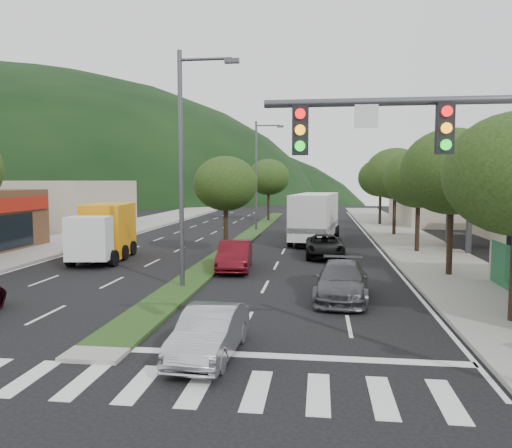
# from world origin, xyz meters

# --- Properties ---
(ground) EXTENTS (160.00, 160.00, 0.00)m
(ground) POSITION_xyz_m (0.00, 0.00, 0.00)
(ground) COLOR black
(ground) RESTS_ON ground
(sidewalk_right) EXTENTS (5.00, 90.00, 0.15)m
(sidewalk_right) POSITION_xyz_m (12.50, 25.00, 0.07)
(sidewalk_right) COLOR gray
(sidewalk_right) RESTS_ON ground
(sidewalk_left) EXTENTS (6.00, 90.00, 0.15)m
(sidewalk_left) POSITION_xyz_m (-13.00, 25.00, 0.07)
(sidewalk_left) COLOR gray
(sidewalk_left) RESTS_ON ground
(median) EXTENTS (1.60, 56.00, 0.12)m
(median) POSITION_xyz_m (0.00, 28.00, 0.06)
(median) COLOR #1D3B15
(median) RESTS_ON ground
(crosswalk) EXTENTS (19.00, 2.20, 0.01)m
(crosswalk) POSITION_xyz_m (0.00, -2.00, 0.01)
(crosswalk) COLOR silver
(crosswalk) RESTS_ON ground
(traffic_signal) EXTENTS (6.12, 0.40, 7.00)m
(traffic_signal) POSITION_xyz_m (9.03, -1.54, 4.65)
(traffic_signal) COLOR #47494C
(traffic_signal) RESTS_ON ground
(bldg_left_far) EXTENTS (9.00, 14.00, 4.60)m
(bldg_left_far) POSITION_xyz_m (-19.00, 34.00, 2.30)
(bldg_left_far) COLOR #C0B498
(bldg_left_far) RESTS_ON ground
(bldg_right_far) EXTENTS (10.00, 16.00, 5.20)m
(bldg_right_far) POSITION_xyz_m (19.50, 44.00, 2.60)
(bldg_right_far) COLOR #C0B498
(bldg_right_far) RESTS_ON ground
(tree_r_b) EXTENTS (4.80, 4.80, 6.94)m
(tree_r_b) POSITION_xyz_m (12.00, 12.00, 5.04)
(tree_r_b) COLOR black
(tree_r_b) RESTS_ON sidewalk_right
(tree_r_c) EXTENTS (4.40, 4.40, 6.48)m
(tree_r_c) POSITION_xyz_m (12.00, 20.00, 4.75)
(tree_r_c) COLOR black
(tree_r_c) RESTS_ON sidewalk_right
(tree_r_d) EXTENTS (5.00, 5.00, 7.17)m
(tree_r_d) POSITION_xyz_m (12.00, 30.00, 5.18)
(tree_r_d) COLOR black
(tree_r_d) RESTS_ON sidewalk_right
(tree_r_e) EXTENTS (4.60, 4.60, 6.71)m
(tree_r_e) POSITION_xyz_m (12.00, 40.00, 4.89)
(tree_r_e) COLOR black
(tree_r_e) RESTS_ON sidewalk_right
(tree_med_near) EXTENTS (4.00, 4.00, 6.02)m
(tree_med_near) POSITION_xyz_m (0.00, 18.00, 4.43)
(tree_med_near) COLOR black
(tree_med_near) RESTS_ON median
(tree_med_far) EXTENTS (4.80, 4.80, 6.94)m
(tree_med_far) POSITION_xyz_m (0.00, 44.00, 5.01)
(tree_med_far) COLOR black
(tree_med_far) RESTS_ON median
(streetlight_near) EXTENTS (2.60, 0.25, 10.00)m
(streetlight_near) POSITION_xyz_m (0.21, 8.00, 5.58)
(streetlight_near) COLOR #47494C
(streetlight_near) RESTS_ON ground
(streetlight_mid) EXTENTS (2.60, 0.25, 10.00)m
(streetlight_mid) POSITION_xyz_m (0.21, 33.00, 5.58)
(streetlight_mid) COLOR #47494C
(streetlight_mid) RESTS_ON ground
(sedan_silver) EXTENTS (1.59, 3.99, 1.29)m
(sedan_silver) POSITION_xyz_m (3.00, -0.06, 0.65)
(sedan_silver) COLOR #A0A3A8
(sedan_silver) RESTS_ON ground
(car_queue_a) EXTENTS (1.76, 4.14, 1.40)m
(car_queue_a) POSITION_xyz_m (5.03, 22.59, 0.70)
(car_queue_a) COLOR black
(car_queue_a) RESTS_ON ground
(car_queue_b) EXTENTS (2.32, 5.04, 1.43)m
(car_queue_b) POSITION_xyz_m (6.71, 6.89, 0.71)
(car_queue_b) COLOR #49494E
(car_queue_b) RESTS_ON ground
(car_queue_c) EXTENTS (1.98, 4.69, 1.50)m
(car_queue_c) POSITION_xyz_m (1.50, 12.59, 0.75)
(car_queue_c) COLOR #540E14
(car_queue_c) RESTS_ON ground
(car_queue_d) EXTENTS (2.37, 4.92, 1.35)m
(car_queue_d) POSITION_xyz_m (6.14, 17.59, 0.68)
(car_queue_d) COLOR black
(car_queue_d) RESTS_ON ground
(car_queue_e) EXTENTS (1.64, 3.87, 1.30)m
(car_queue_e) POSITION_xyz_m (4.16, 30.14, 0.65)
(car_queue_e) COLOR #45464A
(car_queue_e) RESTS_ON ground
(box_truck) EXTENTS (3.25, 6.81, 3.23)m
(box_truck) POSITION_xyz_m (-6.61, 15.04, 1.53)
(box_truck) COLOR silver
(box_truck) RESTS_ON ground
(motorhome) EXTENTS (3.91, 9.70, 3.63)m
(motorhome) POSITION_xyz_m (5.50, 25.23, 1.93)
(motorhome) COLOR silver
(motorhome) RESTS_ON ground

